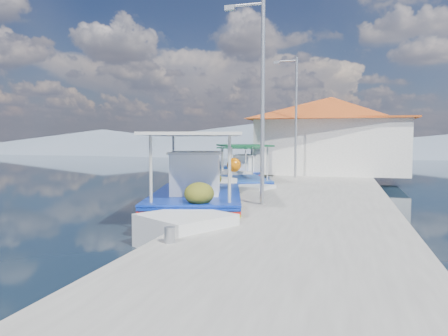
# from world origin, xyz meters

# --- Properties ---
(ground) EXTENTS (160.00, 160.00, 0.00)m
(ground) POSITION_xyz_m (0.00, 0.00, 0.00)
(ground) COLOR black
(ground) RESTS_ON ground
(quay) EXTENTS (5.00, 44.00, 0.50)m
(quay) POSITION_xyz_m (5.90, 6.00, 0.25)
(quay) COLOR #A6A39B
(quay) RESTS_ON ground
(bollards) EXTENTS (0.20, 17.20, 0.30)m
(bollards) POSITION_xyz_m (3.80, 5.25, 0.65)
(bollards) COLOR #A5A8AD
(bollards) RESTS_ON quay
(main_caique) EXTENTS (4.04, 8.52, 2.90)m
(main_caique) POSITION_xyz_m (2.71, 1.68, 0.56)
(main_caique) COLOR white
(main_caique) RESTS_ON ground
(caique_green_canopy) EXTENTS (3.61, 5.94, 2.43)m
(caique_green_canopy) POSITION_xyz_m (2.65, 7.95, 0.36)
(caique_green_canopy) COLOR white
(caique_green_canopy) RESTS_ON ground
(caique_blue_hull) EXTENTS (1.83, 6.15, 1.09)m
(caique_blue_hull) POSITION_xyz_m (0.35, 11.11, 0.30)
(caique_blue_hull) COLOR #1A44A0
(caique_blue_hull) RESTS_ON ground
(caique_far) EXTENTS (3.21, 6.00, 2.23)m
(caique_far) POSITION_xyz_m (1.85, 12.42, 0.41)
(caique_far) COLOR white
(caique_far) RESTS_ON ground
(harbor_building) EXTENTS (10.49, 10.49, 4.40)m
(harbor_building) POSITION_xyz_m (6.20, 15.00, 2.78)
(harbor_building) COLOR white
(harbor_building) RESTS_ON quay
(lamp_post_near) EXTENTS (1.21, 0.14, 6.00)m
(lamp_post_near) POSITION_xyz_m (4.51, 2.00, 3.85)
(lamp_post_near) COLOR #A5A8AD
(lamp_post_near) RESTS_ON quay
(lamp_post_far) EXTENTS (1.21, 0.14, 6.00)m
(lamp_post_far) POSITION_xyz_m (4.51, 11.00, 3.85)
(lamp_post_far) COLOR #A5A8AD
(lamp_post_far) RESTS_ON quay
(mountain_ridge) EXTENTS (171.40, 96.00, 5.50)m
(mountain_ridge) POSITION_xyz_m (6.54, 56.00, 2.04)
(mountain_ridge) COLOR slate
(mountain_ridge) RESTS_ON ground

